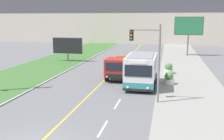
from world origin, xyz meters
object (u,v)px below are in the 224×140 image
object	(u,v)px
planter_round_near	(169,79)
planter_round_second	(169,69)
dump_truck	(119,68)
traffic_light_mast	(150,54)
city_bus	(141,71)
billboard_small	(67,46)
billboard_large	(189,27)

from	to	relation	value
planter_round_near	planter_round_second	size ratio (longest dim) A/B	0.98
dump_truck	traffic_light_mast	distance (m)	8.47
planter_round_near	city_bus	bearing A→B (deg)	-154.78
billboard_small	planter_round_second	xyz separation A→B (m)	(14.62, -6.04, -1.69)
city_bus	billboard_small	distance (m)	17.25
billboard_large	city_bus	bearing A→B (deg)	-104.49
dump_truck	billboard_small	size ratio (longest dim) A/B	1.43
dump_truck	planter_round_second	size ratio (longest dim) A/B	5.32
dump_truck	billboard_large	world-z (taller)	billboard_large
city_bus	planter_round_near	bearing A→B (deg)	25.22
planter_round_second	city_bus	bearing A→B (deg)	-112.09
city_bus	billboard_large	world-z (taller)	billboard_large
billboard_small	dump_truck	bearing A→B (deg)	-45.43
city_bus	planter_round_second	bearing A→B (deg)	67.91
planter_round_near	planter_round_second	bearing A→B (deg)	90.36
city_bus	traffic_light_mast	bearing A→B (deg)	-76.67
traffic_light_mast	planter_round_second	world-z (taller)	traffic_light_mast
billboard_small	planter_round_near	size ratio (longest dim) A/B	3.78
planter_round_near	planter_round_second	xyz separation A→B (m)	(-0.03, 5.04, 0.01)
billboard_large	planter_round_near	world-z (taller)	billboard_large
traffic_light_mast	dump_truck	bearing A→B (deg)	116.69
billboard_small	planter_round_second	world-z (taller)	billboard_small
planter_round_second	dump_truck	bearing A→B (deg)	-144.19
billboard_large	billboard_small	distance (m)	20.32
city_bus	dump_truck	size ratio (longest dim) A/B	0.83
traffic_light_mast	planter_round_near	distance (m)	6.79
billboard_large	planter_round_second	distance (m)	16.49
city_bus	traffic_light_mast	world-z (taller)	traffic_light_mast
billboard_small	planter_round_second	distance (m)	15.91
dump_truck	planter_round_near	xyz separation A→B (m)	(5.10, -1.38, -0.60)
billboard_large	planter_round_near	bearing A→B (deg)	-98.49
planter_round_near	planter_round_second	distance (m)	5.04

